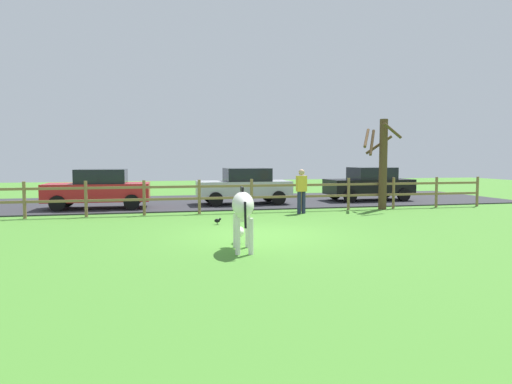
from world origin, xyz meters
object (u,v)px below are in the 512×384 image
(parked_car_black, at_px, (369,184))
(parked_car_silver, at_px, (244,186))
(visitor_near_fence, at_px, (301,189))
(zebra, at_px, (243,209))
(bare_tree, at_px, (382,161))
(crow_on_grass, at_px, (218,220))
(parked_car_red, at_px, (99,188))

(parked_car_black, bearing_deg, parked_car_silver, -177.09)
(parked_car_black, bearing_deg, visitor_near_fence, -140.62)
(parked_car_silver, bearing_deg, zebra, -102.07)
(zebra, bearing_deg, bare_tree, 43.97)
(crow_on_grass, distance_m, visitor_near_fence, 4.11)
(bare_tree, distance_m, zebra, 9.90)
(crow_on_grass, xyz_separation_m, parked_car_red, (-3.97, 5.22, 0.72))
(crow_on_grass, bearing_deg, parked_car_red, 127.28)
(parked_car_red, bearing_deg, bare_tree, -12.63)
(parked_car_black, relative_size, visitor_near_fence, 2.46)
(crow_on_grass, distance_m, parked_car_black, 10.11)
(bare_tree, distance_m, crow_on_grass, 7.77)
(zebra, bearing_deg, parked_car_black, 50.81)
(zebra, height_order, crow_on_grass, zebra)
(crow_on_grass, relative_size, visitor_near_fence, 0.13)
(zebra, height_order, visitor_near_fence, visitor_near_fence)
(crow_on_grass, xyz_separation_m, parked_car_black, (8.14, 5.96, 0.72))
(bare_tree, distance_m, parked_car_black, 3.57)
(bare_tree, distance_m, visitor_near_fence, 3.80)
(crow_on_grass, height_order, parked_car_black, parked_car_black)
(bare_tree, bearing_deg, zebra, -136.03)
(parked_car_red, relative_size, visitor_near_fence, 2.48)
(parked_car_black, height_order, parked_car_red, same)
(crow_on_grass, bearing_deg, zebra, -90.69)
(zebra, height_order, parked_car_black, parked_car_black)
(bare_tree, bearing_deg, parked_car_red, 167.37)
(parked_car_silver, bearing_deg, bare_tree, -30.07)
(crow_on_grass, bearing_deg, parked_car_black, 36.21)
(bare_tree, height_order, parked_car_silver, bare_tree)
(zebra, bearing_deg, parked_car_silver, 77.93)
(zebra, distance_m, parked_car_red, 10.10)
(parked_car_silver, bearing_deg, visitor_near_fence, -68.31)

